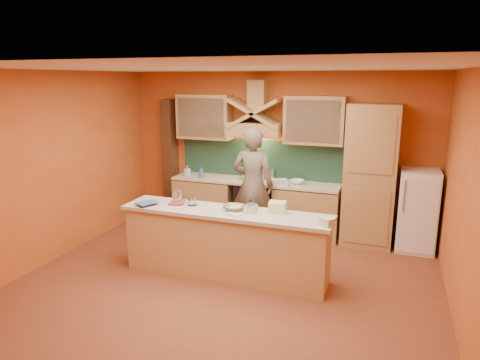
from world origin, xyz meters
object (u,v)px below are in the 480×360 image
(kitchen_scale, at_px, (251,209))
(fridge, at_px, (417,210))
(mixing_bowl, at_px, (234,208))
(stove, at_px, (254,206))
(person, at_px, (253,185))

(kitchen_scale, bearing_deg, fridge, 54.64)
(fridge, xyz_separation_m, mixing_bowl, (-2.39, -1.85, 0.33))
(fridge, bearing_deg, mixing_bowl, -142.29)
(stove, xyz_separation_m, kitchen_scale, (0.56, -1.88, 0.55))
(fridge, distance_m, kitchen_scale, 2.87)
(person, bearing_deg, stove, -77.42)
(person, bearing_deg, mixing_bowl, 95.83)
(fridge, xyz_separation_m, kitchen_scale, (-2.14, -1.88, 0.35))
(fridge, bearing_deg, person, -169.97)
(stove, height_order, kitchen_scale, kitchen_scale)
(mixing_bowl, bearing_deg, kitchen_scale, -6.56)
(fridge, height_order, kitchen_scale, fridge)
(fridge, bearing_deg, stove, 180.00)
(mixing_bowl, bearing_deg, person, 97.75)
(person, bearing_deg, fridge, -171.89)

